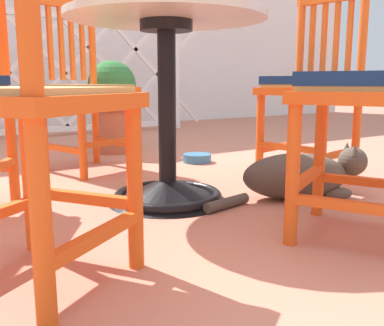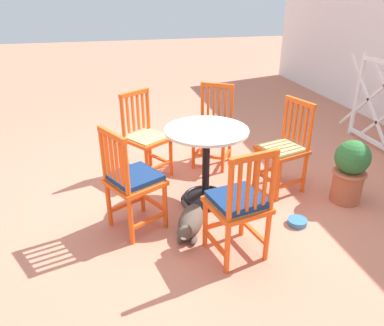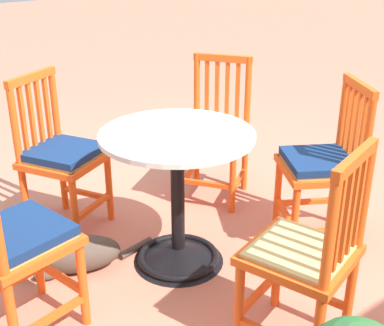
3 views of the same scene
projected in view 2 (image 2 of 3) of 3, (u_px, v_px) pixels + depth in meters
The scene contains 10 objects.
ground_plane at pixel (190, 198), 3.61m from camera, with size 24.00×24.00×0.00m, color #C6755B.
cafe_table at pixel (206, 173), 3.48m from camera, with size 0.76×0.76×0.73m.
orange_chair_near_fence at pixel (239, 205), 2.67m from camera, with size 0.47×0.47×0.91m.
orange_chair_tucked_in at pixel (284, 149), 3.62m from camera, with size 0.50×0.50×0.91m.
orange_chair_at_corner at pixel (213, 127), 4.14m from camera, with size 0.55×0.55×0.91m.
orange_chair_facing_out at pixel (146, 138), 3.88m from camera, with size 0.56×0.56×0.91m.
orange_chair_by_planter at pixel (133, 181), 2.99m from camera, with size 0.54×0.54×0.91m.
tabby_cat at pixel (190, 223), 3.07m from camera, with size 0.73×0.36×0.23m.
terracotta_planter at pixel (350, 170), 3.44m from camera, with size 0.32×0.32×0.62m.
pet_water_bowl at pixel (297, 222), 3.21m from camera, with size 0.17×0.17×0.05m, color teal.
Camera 2 is at (3.03, -0.70, 1.87)m, focal length 34.49 mm.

